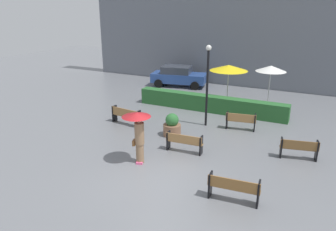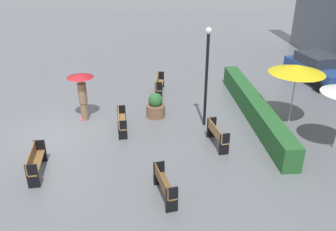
{
  "view_description": "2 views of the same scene",
  "coord_description": "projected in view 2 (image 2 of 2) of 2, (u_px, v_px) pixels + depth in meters",
  "views": [
    {
      "loc": [
        5.18,
        -9.46,
        6.14
      ],
      "look_at": [
        -1.24,
        3.54,
        1.16
      ],
      "focal_mm": 34.85,
      "sensor_mm": 36.0,
      "label": 1
    },
    {
      "loc": [
        13.31,
        3.42,
        7.0
      ],
      "look_at": [
        1.42,
        4.33,
        1.29
      ],
      "focal_mm": 37.55,
      "sensor_mm": 36.0,
      "label": 2
    }
  ],
  "objects": [
    {
      "name": "hedge_strip",
      "position": [
        254.0,
        107.0,
        15.89
      ],
      "size": [
        9.08,
        0.7,
        0.96
      ],
      "primitive_type": "cube",
      "color": "#28602D",
      "rests_on": "ground"
    },
    {
      "name": "bench_far_right",
      "position": [
        164.0,
        184.0,
        10.68
      ],
      "size": [
        1.54,
        0.67,
        0.85
      ],
      "color": "brown",
      "rests_on": "ground"
    },
    {
      "name": "lamp_post",
      "position": [
        207.0,
        68.0,
        14.28
      ],
      "size": [
        0.28,
        0.28,
        4.23
      ],
      "color": "black",
      "rests_on": "ground"
    },
    {
      "name": "bench_near_right",
      "position": [
        35.0,
        161.0,
        11.81
      ],
      "size": [
        1.71,
        0.51,
        0.87
      ],
      "color": "olive",
      "rests_on": "ground"
    },
    {
      "name": "pedestrian_with_umbrella",
      "position": [
        82.0,
        89.0,
        15.25
      ],
      "size": [
        1.15,
        1.15,
        2.13
      ],
      "color": "#8C6B4C",
      "rests_on": "ground"
    },
    {
      "name": "parked_car",
      "position": [
        317.0,
        68.0,
        20.0
      ],
      "size": [
        4.46,
        2.6,
        1.57
      ],
      "color": "#28478C",
      "rests_on": "ground"
    },
    {
      "name": "bench_mid_center",
      "position": [
        121.0,
        120.0,
        14.65
      ],
      "size": [
        1.65,
        0.46,
        0.83
      ],
      "color": "#9E7242",
      "rests_on": "ground"
    },
    {
      "name": "patio_umbrella_yellow",
      "position": [
        297.0,
        69.0,
        14.58
      ],
      "size": [
        2.31,
        2.31,
        2.63
      ],
      "color": "silver",
      "rests_on": "ground"
    },
    {
      "name": "bench_far_left",
      "position": [
        159.0,
        83.0,
        18.54
      ],
      "size": [
        1.81,
        0.57,
        0.9
      ],
      "color": "#9E7242",
      "rests_on": "ground"
    },
    {
      "name": "ground_plane",
      "position": [
        63.0,
        132.0,
        14.76
      ],
      "size": [
        60.0,
        60.0,
        0.0
      ],
      "primitive_type": "plane",
      "color": "slate"
    },
    {
      "name": "planter_pot",
      "position": [
        156.0,
        106.0,
        15.94
      ],
      "size": [
        0.87,
        0.87,
        1.13
      ],
      "color": "brown",
      "rests_on": "ground"
    },
    {
      "name": "bench_back_row",
      "position": [
        217.0,
        134.0,
        13.54
      ],
      "size": [
        1.55,
        0.6,
        0.88
      ],
      "color": "#9E7242",
      "rests_on": "ground"
    }
  ]
}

